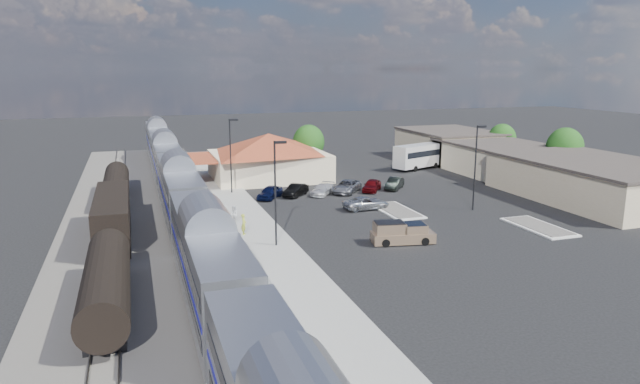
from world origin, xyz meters
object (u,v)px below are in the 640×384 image
object	(u,v)px
pickup_truck	(403,233)
suv	(366,203)
station_depot	(268,156)
coach_bus	(425,154)

from	to	relation	value
pickup_truck	suv	bearing A→B (deg)	2.18
suv	pickup_truck	bearing A→B (deg)	168.72
suv	station_depot	bearing A→B (deg)	13.16
pickup_truck	suv	size ratio (longest dim) A/B	1.13
station_depot	coach_bus	bearing A→B (deg)	2.43
suv	coach_bus	xyz separation A→B (m)	(18.46, 21.20, 1.43)
station_depot	suv	world-z (taller)	station_depot
pickup_truck	suv	world-z (taller)	pickup_truck
station_depot	suv	distance (m)	21.15
suv	coach_bus	bearing A→B (deg)	-44.22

